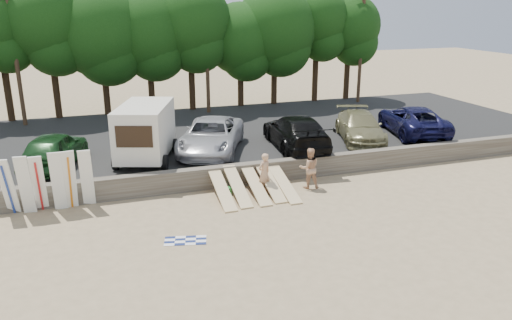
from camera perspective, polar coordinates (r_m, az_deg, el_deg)
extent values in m
plane|color=tan|center=(20.76, -0.39, -5.65)|extent=(120.00, 120.00, 0.00)
cube|color=#6B6356|center=(23.25, -2.71, -1.74)|extent=(44.00, 0.50, 1.00)
cube|color=#282828|center=(30.26, -6.65, 2.48)|extent=(44.00, 14.50, 0.70)
cylinder|color=#382616|center=(36.45, -26.54, 7.32)|extent=(0.44, 0.44, 4.25)
cylinder|color=#382616|center=(36.16, -21.92, 7.91)|extent=(0.44, 0.44, 4.34)
sphere|color=#1D4D16|center=(35.78, -22.72, 14.60)|extent=(5.69, 5.69, 5.69)
cylinder|color=#382616|center=(36.16, -16.79, 8.02)|extent=(0.44, 0.44, 3.84)
sphere|color=#1D4D16|center=(35.77, -17.33, 13.94)|extent=(6.29, 6.29, 6.29)
cylinder|color=#382616|center=(36.39, -11.89, 8.42)|extent=(0.44, 0.44, 3.81)
sphere|color=#1D4D16|center=(36.01, -12.27, 14.28)|extent=(5.80, 5.80, 5.80)
cylinder|color=#382616|center=(36.66, -7.35, 9.03)|extent=(0.44, 0.44, 4.20)
sphere|color=#1D4D16|center=(36.28, -7.61, 15.45)|extent=(5.76, 5.76, 5.76)
cylinder|color=#382616|center=(37.77, -1.77, 8.75)|extent=(0.44, 0.44, 3.33)
sphere|color=#1D4D16|center=(37.41, -1.82, 13.68)|extent=(5.22, 5.22, 5.22)
cylinder|color=#382616|center=(38.51, 2.08, 9.28)|extent=(0.44, 0.44, 3.81)
sphere|color=#1D4D16|center=(38.15, 2.15, 14.83)|extent=(6.10, 6.10, 6.10)
cylinder|color=#382616|center=(39.90, 6.78, 9.78)|extent=(0.44, 0.44, 4.25)
sphere|color=#1D4D16|center=(39.55, 7.01, 15.75)|extent=(4.74, 4.74, 4.74)
cylinder|color=#382616|center=(41.19, 10.34, 9.61)|extent=(0.44, 0.44, 3.88)
sphere|color=#1D4D16|center=(40.85, 10.64, 14.89)|extent=(4.77, 4.77, 4.77)
cylinder|color=#473321|center=(34.47, -25.81, 10.94)|extent=(0.26, 0.26, 9.00)
cylinder|color=#473321|center=(35.15, -5.64, 12.66)|extent=(0.26, 0.26, 9.00)
cylinder|color=#473321|center=(39.64, 11.95, 12.94)|extent=(0.26, 0.26, 9.00)
cube|color=silver|center=(24.86, -12.55, 3.44)|extent=(3.50, 4.85, 2.41)
cube|color=black|center=(22.73, -13.78, 2.60)|extent=(1.57, 0.58, 0.98)
cylinder|color=black|center=(24.15, -15.74, -0.25)|extent=(0.44, 0.75, 0.72)
cylinder|color=black|center=(23.62, -10.37, -0.27)|extent=(0.44, 0.75, 0.72)
cylinder|color=black|center=(26.78, -14.13, 1.62)|extent=(0.44, 0.75, 0.72)
cylinder|color=black|center=(26.30, -9.27, 1.64)|extent=(0.44, 0.75, 0.72)
imported|color=#153B18|center=(25.40, -22.09, 1.13)|extent=(3.41, 5.38, 1.71)
imported|color=#B0B0B5|center=(26.07, -5.16, 2.78)|extent=(5.08, 6.74, 1.70)
imported|color=black|center=(26.74, 4.59, 3.25)|extent=(3.07, 6.31, 1.77)
imported|color=olive|center=(28.77, 11.80, 3.75)|extent=(3.77, 5.80, 1.56)
imported|color=#0E0E34|center=(31.00, 17.46, 4.39)|extent=(4.10, 6.45, 1.66)
cube|color=white|center=(21.95, -26.50, -2.78)|extent=(0.63, 0.90, 2.50)
cube|color=white|center=(21.78, -24.88, -2.63)|extent=(0.56, 0.67, 2.55)
cube|color=white|center=(21.80, -23.59, -2.50)|extent=(0.51, 0.82, 2.51)
cube|color=white|center=(21.69, -21.71, -2.28)|extent=(0.51, 0.52, 2.57)
cube|color=white|center=(21.72, -20.52, -2.12)|extent=(0.57, 0.60, 2.57)
cube|color=white|center=(21.74, -18.78, -1.95)|extent=(0.53, 0.67, 2.55)
cube|color=beige|center=(21.58, -3.89, -3.42)|extent=(0.56, 2.89, 0.94)
cube|color=beige|center=(21.86, -2.15, -2.98)|extent=(0.56, 2.86, 1.03)
cube|color=beige|center=(22.08, -0.03, -2.87)|extent=(0.56, 2.89, 0.94)
cube|color=beige|center=(22.40, 1.61, -2.54)|extent=(0.56, 2.88, 0.97)
cube|color=beige|center=(22.36, 3.25, -2.76)|extent=(0.56, 2.92, 0.85)
imported|color=tan|center=(22.29, 0.95, -1.48)|extent=(0.78, 0.66, 1.82)
imported|color=tan|center=(22.92, 6.11, -0.92)|extent=(1.03, 0.87, 1.90)
cube|color=green|center=(22.26, -3.39, -3.59)|extent=(0.42, 0.35, 0.32)
cube|color=#F1581C|center=(23.10, -0.08, -2.88)|extent=(0.38, 0.35, 0.22)
plane|color=white|center=(18.36, -8.07, -9.10)|extent=(1.81, 1.81, 0.00)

